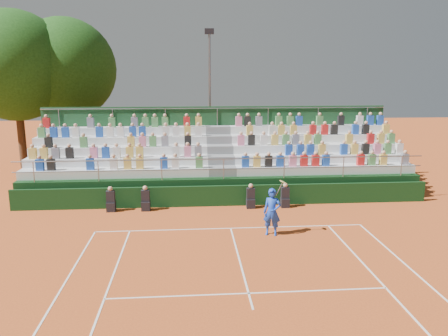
{
  "coord_description": "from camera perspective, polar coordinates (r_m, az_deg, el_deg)",
  "views": [
    {
      "loc": [
        -1.63,
        -16.98,
        6.2
      ],
      "look_at": [
        0.0,
        3.5,
        1.8
      ],
      "focal_mm": 35.0,
      "sensor_mm": 36.0,
      "label": 1
    }
  ],
  "objects": [
    {
      "name": "grandstand",
      "position": [
        24.03,
        -0.53,
        -0.18
      ],
      "size": [
        20.0,
        5.2,
        4.4
      ],
      "color": "black",
      "rests_on": "ground"
    },
    {
      "name": "courtside_wall",
      "position": [
        21.04,
        0.07,
        -3.64
      ],
      "size": [
        20.0,
        0.15,
        1.0
      ],
      "primitive_type": "cube",
      "color": "black",
      "rests_on": "ground"
    },
    {
      "name": "tennis_player",
      "position": [
        17.25,
        6.3,
        -5.73
      ],
      "size": [
        0.93,
        0.65,
        2.22
      ],
      "color": "blue",
      "rests_on": "ground"
    },
    {
      "name": "line_officials",
      "position": [
        20.55,
        -3.29,
        -4.1
      ],
      "size": [
        8.57,
        0.4,
        1.19
      ],
      "color": "black",
      "rests_on": "ground"
    },
    {
      "name": "tree_west",
      "position": [
        32.18,
        -25.66,
        11.92
      ],
      "size": [
        7.15,
        7.15,
        10.34
      ],
      "color": "#362213",
      "rests_on": "ground"
    },
    {
      "name": "tree_east",
      "position": [
        32.67,
        -20.01,
        12.06
      ],
      "size": [
        6.91,
        6.91,
        10.05
      ],
      "color": "#362213",
      "rests_on": "ground"
    },
    {
      "name": "floodlight_mast",
      "position": [
        29.27,
        -1.89,
        10.21
      ],
      "size": [
        0.6,
        0.25,
        9.11
      ],
      "color": "gray",
      "rests_on": "ground"
    },
    {
      "name": "ground",
      "position": [
        18.15,
        0.89,
        -7.89
      ],
      "size": [
        90.0,
        90.0,
        0.0
      ],
      "primitive_type": "plane",
      "color": "#C75421",
      "rests_on": "ground"
    }
  ]
}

